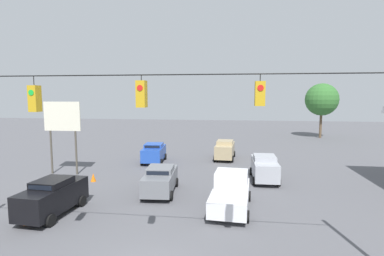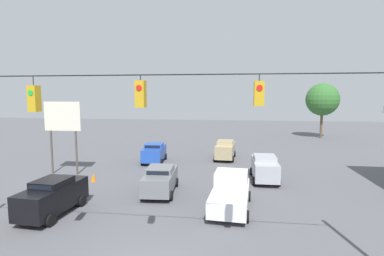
# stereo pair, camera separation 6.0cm
# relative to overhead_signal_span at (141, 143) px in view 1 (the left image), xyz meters

# --- Properties ---
(overhead_signal_span) EXTENTS (18.84, 0.38, 8.06)m
(overhead_signal_span) POSITION_rel_overhead_signal_span_xyz_m (0.00, 0.00, 0.00)
(overhead_signal_span) COLOR slate
(overhead_signal_span) RESTS_ON ground_plane
(sedan_tan_oncoming_deep) EXTENTS (2.20, 4.37, 1.96)m
(sedan_tan_oncoming_deep) POSITION_rel_overhead_signal_span_xyz_m (-2.58, -20.78, -3.93)
(sedan_tan_oncoming_deep) COLOR tan
(sedan_tan_oncoming_deep) RESTS_ON ground_plane
(pickup_truck_white_crossing_near) EXTENTS (2.58, 5.18, 2.12)m
(pickup_truck_white_crossing_near) POSITION_rel_overhead_signal_span_xyz_m (-3.19, -7.08, -3.97)
(pickup_truck_white_crossing_near) COLOR silver
(pickup_truck_white_crossing_near) RESTS_ON ground_plane
(sedan_grey_withflow_mid) EXTENTS (2.28, 4.60, 1.82)m
(sedan_grey_withflow_mid) POSITION_rel_overhead_signal_span_xyz_m (1.55, -9.30, -4.00)
(sedan_grey_withflow_mid) COLOR slate
(sedan_grey_withflow_mid) RESTS_ON ground_plane
(sedan_black_parked_shoulder) EXTENTS (2.20, 4.53, 2.02)m
(sedan_black_parked_shoulder) POSITION_rel_overhead_signal_span_xyz_m (6.62, -4.91, -3.90)
(sedan_black_parked_shoulder) COLOR black
(sedan_black_parked_shoulder) RESTS_ON ground_plane
(sedan_silver_oncoming_far) EXTENTS (2.02, 4.44, 1.98)m
(sedan_silver_oncoming_far) POSITION_rel_overhead_signal_span_xyz_m (-5.79, -13.33, -3.92)
(sedan_silver_oncoming_far) COLOR #A8AAB2
(sedan_silver_oncoming_far) RESTS_ON ground_plane
(sedan_blue_withflow_far) EXTENTS (2.28, 4.13, 1.89)m
(sedan_blue_withflow_far) POSITION_rel_overhead_signal_span_xyz_m (4.37, -18.37, -3.97)
(sedan_blue_withflow_far) COLOR #234CB2
(sedan_blue_withflow_far) RESTS_ON ground_plane
(traffic_cone_nearest) EXTENTS (0.40, 0.40, 0.65)m
(traffic_cone_nearest) POSITION_rel_overhead_signal_span_xyz_m (7.26, -3.52, -4.63)
(traffic_cone_nearest) COLOR orange
(traffic_cone_nearest) RESTS_ON ground_plane
(traffic_cone_second) EXTENTS (0.40, 0.40, 0.65)m
(traffic_cone_second) POSITION_rel_overhead_signal_span_xyz_m (7.42, -5.97, -4.63)
(traffic_cone_second) COLOR orange
(traffic_cone_second) RESTS_ON ground_plane
(traffic_cone_third) EXTENTS (0.40, 0.40, 0.65)m
(traffic_cone_third) POSITION_rel_overhead_signal_span_xyz_m (7.24, -8.79, -4.63)
(traffic_cone_third) COLOR orange
(traffic_cone_third) RESTS_ON ground_plane
(traffic_cone_fourth) EXTENTS (0.40, 0.40, 0.65)m
(traffic_cone_fourth) POSITION_rel_overhead_signal_span_xyz_m (7.34, -11.29, -4.63)
(traffic_cone_fourth) COLOR orange
(traffic_cone_fourth) RESTS_ON ground_plane
(roadside_billboard) EXTENTS (3.18, 0.16, 6.10)m
(roadside_billboard) POSITION_rel_overhead_signal_span_xyz_m (10.76, -13.09, -0.57)
(roadside_billboard) COLOR #4C473D
(roadside_billboard) RESTS_ON ground_plane
(tree_horizon_left) EXTENTS (4.95, 4.95, 8.45)m
(tree_horizon_left) POSITION_rel_overhead_signal_span_xyz_m (-16.99, -38.30, 1.00)
(tree_horizon_left) COLOR brown
(tree_horizon_left) RESTS_ON ground_plane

